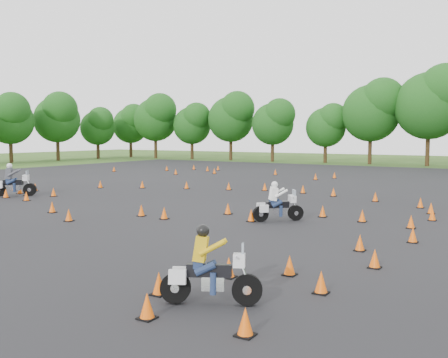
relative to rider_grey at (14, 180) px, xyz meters
name	(u,v)px	position (x,y,z in m)	size (l,w,h in m)	color
ground	(172,216)	(11.24, -0.71, -0.89)	(140.00, 140.00, 0.00)	#2D5119
asphalt_pad	(245,199)	(11.24, 5.29, -0.88)	(62.00, 62.00, 0.00)	black
treeline	(418,121)	(13.90, 34.74, 3.74)	(86.78, 32.30, 11.09)	#194A15
traffic_cones	(240,196)	(11.19, 4.87, -0.66)	(36.50, 33.22, 0.45)	#FD5E0A
rider_grey	(14,180)	(0.00, 0.00, 0.00)	(2.29, 0.70, 1.77)	#474950
rider_yellow	(211,266)	(18.52, -8.84, -0.12)	(1.98, 0.61, 1.53)	gold
rider_white	(278,201)	(15.49, 0.37, -0.12)	(1.98, 0.61, 1.53)	white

